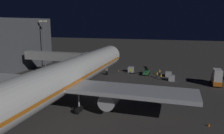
# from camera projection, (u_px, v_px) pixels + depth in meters

# --- Properties ---
(ground_plane) EXTENTS (320.00, 320.00, 0.00)m
(ground_plane) POSITION_uv_depth(u_px,v_px,m) (86.00, 90.00, 52.22)
(ground_plane) COLOR #383533
(airliner_at_gate) EXTENTS (48.76, 68.46, 18.39)m
(airliner_at_gate) POSITION_uv_depth(u_px,v_px,m) (61.00, 79.00, 40.87)
(airliner_at_gate) COLOR silver
(airliner_at_gate) RESTS_ON ground_plane
(jet_bridge) EXTENTS (23.39, 3.40, 7.16)m
(jet_bridge) POSITION_uv_depth(u_px,v_px,m) (64.00, 57.00, 66.52)
(jet_bridge) COLOR #9E9E99
(jet_bridge) RESTS_ON ground_plane
(apron_floodlight_mast) EXTENTS (2.90, 0.50, 16.59)m
(apron_floodlight_mast) POSITION_uv_depth(u_px,v_px,m) (44.00, 40.00, 78.17)
(apron_floodlight_mast) COLOR #59595E
(apron_floodlight_mast) RESTS_ON ground_plane
(belt_loader) EXTENTS (1.96, 7.17, 3.41)m
(belt_loader) POSITION_uv_depth(u_px,v_px,m) (146.00, 72.00, 67.59)
(belt_loader) COLOR #287038
(belt_loader) RESTS_ON ground_plane
(catering_truck) EXTENTS (2.36, 5.38, 4.29)m
(catering_truck) POSITION_uv_depth(u_px,v_px,m) (217.00, 77.00, 55.84)
(catering_truck) COLOR orange
(catering_truck) RESTS_ON ground_plane
(baggage_container_near_belt) EXTENTS (1.61, 1.59, 1.56)m
(baggage_container_near_belt) POSITION_uv_depth(u_px,v_px,m) (172.00, 78.00, 60.48)
(baggage_container_near_belt) COLOR #B7BABF
(baggage_container_near_belt) RESTS_ON ground_plane
(baggage_container_mid_row) EXTENTS (1.74, 1.83, 1.41)m
(baggage_container_mid_row) POSITION_uv_depth(u_px,v_px,m) (169.00, 74.00, 65.37)
(baggage_container_mid_row) COLOR #B7BABF
(baggage_container_mid_row) RESTS_ON ground_plane
(baggage_container_spare) EXTENTS (1.64, 1.86, 1.67)m
(baggage_container_spare) POSITION_uv_depth(u_px,v_px,m) (131.00, 69.00, 71.30)
(baggage_container_spare) COLOR #B7BABF
(baggage_container_spare) RESTS_ON ground_plane
(ground_crew_by_belt_loader) EXTENTS (0.40, 0.40, 1.80)m
(ground_crew_by_belt_loader) POSITION_uv_depth(u_px,v_px,m) (130.00, 71.00, 68.53)
(ground_crew_by_belt_loader) COLOR black
(ground_crew_by_belt_loader) RESTS_ON ground_plane
(ground_crew_marshaller_fwd) EXTENTS (0.40, 0.40, 1.68)m
(ground_crew_marshaller_fwd) POSITION_uv_depth(u_px,v_px,m) (160.00, 72.00, 67.32)
(ground_crew_marshaller_fwd) COLOR black
(ground_crew_marshaller_fwd) RESTS_ON ground_plane
(ground_crew_under_port_wing) EXTENTS (0.40, 0.40, 1.78)m
(ground_crew_under_port_wing) POSITION_uv_depth(u_px,v_px,m) (157.00, 75.00, 63.66)
(ground_crew_under_port_wing) COLOR black
(ground_crew_under_port_wing) RESTS_ON ground_plane
(ground_crew_walking_aft) EXTENTS (0.40, 0.40, 1.70)m
(ground_crew_walking_aft) POSITION_uv_depth(u_px,v_px,m) (161.00, 77.00, 61.47)
(ground_crew_walking_aft) COLOR black
(ground_crew_walking_aft) RESTS_ON ground_plane
(traffic_cone_nose_port) EXTENTS (0.36, 0.36, 0.55)m
(traffic_cone_nose_port) POSITION_uv_depth(u_px,v_px,m) (118.00, 71.00, 72.11)
(traffic_cone_nose_port) COLOR orange
(traffic_cone_nose_port) RESTS_ON ground_plane
(traffic_cone_nose_starboard) EXTENTS (0.36, 0.36, 0.55)m
(traffic_cone_nose_starboard) POSITION_uv_depth(u_px,v_px,m) (106.00, 70.00, 73.36)
(traffic_cone_nose_starboard) COLOR orange
(traffic_cone_nose_starboard) RESTS_ON ground_plane
(traffic_cone_wingtip_svc_side) EXTENTS (0.36, 0.36, 0.55)m
(traffic_cone_wingtip_svc_side) POSITION_uv_depth(u_px,v_px,m) (209.00, 125.00, 34.13)
(traffic_cone_wingtip_svc_side) COLOR orange
(traffic_cone_wingtip_svc_side) RESTS_ON ground_plane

